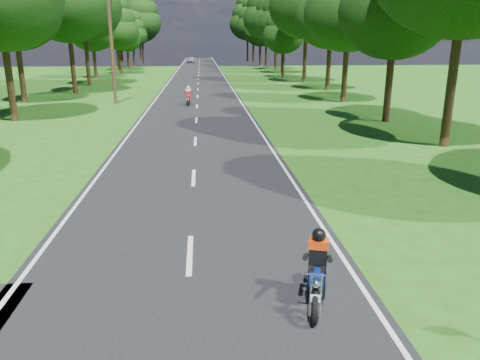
{
  "coord_description": "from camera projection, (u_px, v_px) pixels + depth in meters",
  "views": [
    {
      "loc": [
        0.34,
        -7.41,
        4.54
      ],
      "look_at": [
        1.27,
        4.0,
        1.1
      ],
      "focal_mm": 35.0,
      "sensor_mm": 36.0,
      "label": 1
    }
  ],
  "objects": [
    {
      "name": "ground",
      "position": [
        187.0,
        305.0,
        8.35
      ],
      "size": [
        160.0,
        160.0,
        0.0
      ],
      "primitive_type": "plane",
      "color": "#284E11",
      "rests_on": "ground"
    },
    {
      "name": "main_road",
      "position": [
        198.0,
        79.0,
        56.08
      ],
      "size": [
        7.0,
        140.0,
        0.02
      ],
      "primitive_type": "cube",
      "color": "black",
      "rests_on": "ground"
    },
    {
      "name": "road_markings",
      "position": [
        197.0,
        80.0,
        54.28
      ],
      "size": [
        7.4,
        140.0,
        0.01
      ],
      "color": "silver",
      "rests_on": "main_road"
    },
    {
      "name": "treeline",
      "position": [
        208.0,
        11.0,
        63.43
      ],
      "size": [
        40.0,
        115.35,
        14.78
      ],
      "color": "black",
      "rests_on": "ground"
    },
    {
      "name": "telegraph_pole",
      "position": [
        112.0,
        47.0,
        33.44
      ],
      "size": [
        1.2,
        0.26,
        8.0
      ],
      "color": "#382616",
      "rests_on": "ground"
    },
    {
      "name": "rider_near_blue",
      "position": [
        317.0,
        268.0,
        8.22
      ],
      "size": [
        0.95,
        1.7,
        1.35
      ],
      "primitive_type": null,
      "rotation": [
        0.0,
        0.0,
        -0.27
      ],
      "color": "navy",
      "rests_on": "main_road"
    },
    {
      "name": "rider_far_red",
      "position": [
        188.0,
        95.0,
        33.63
      ],
      "size": [
        0.63,
        1.66,
        1.37
      ],
      "primitive_type": null,
      "rotation": [
        0.0,
        0.0,
        -0.05
      ],
      "color": "maroon",
      "rests_on": "main_road"
    },
    {
      "name": "distant_car",
      "position": [
        192.0,
        60.0,
        95.84
      ],
      "size": [
        2.31,
        3.86,
        1.23
      ],
      "primitive_type": "imported",
      "rotation": [
        0.0,
        0.0,
        -0.25
      ],
      "color": "silver",
      "rests_on": "main_road"
    }
  ]
}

